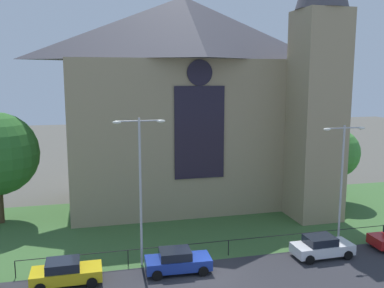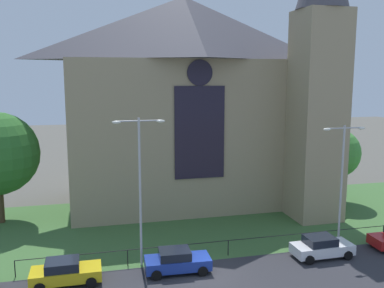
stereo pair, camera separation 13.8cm
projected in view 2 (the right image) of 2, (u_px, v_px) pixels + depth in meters
ground at (177, 223)px, 36.80m from camera, size 160.00×160.00×0.00m
grass_verge at (182, 231)px, 34.88m from camera, size 120.00×20.00×0.01m
church_building at (193, 99)px, 41.60m from camera, size 23.20×16.20×26.00m
iron_railing at (228, 242)px, 29.95m from camera, size 28.23×0.07×1.13m
tree_right_far at (335, 153)px, 42.22m from camera, size 4.92×4.92×7.44m
streetlamp_near at (140, 176)px, 27.60m from camera, size 3.37×0.26×9.92m
streetlamp_far at (342, 171)px, 31.12m from camera, size 3.37×0.26×9.03m
parked_car_yellow at (65, 272)px, 25.91m from camera, size 4.21×2.03×1.51m
parked_car_blue at (177, 261)px, 27.46m from camera, size 4.28×2.18×1.51m
parked_car_white at (322, 247)px, 29.72m from camera, size 4.23×2.07×1.51m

